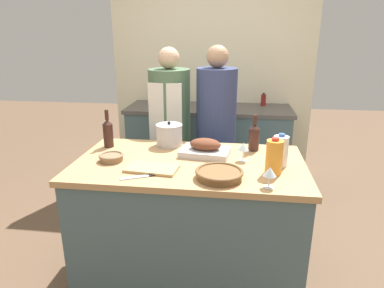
% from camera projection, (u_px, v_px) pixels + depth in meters
% --- Properties ---
extents(ground_plane, '(12.00, 12.00, 0.00)m').
position_uv_depth(ground_plane, '(190.00, 272.00, 2.57)').
color(ground_plane, brown).
extents(kitchen_island, '(1.53, 0.86, 0.89)m').
position_uv_depth(kitchen_island, '(190.00, 220.00, 2.43)').
color(kitchen_island, '#4C666B').
rests_on(kitchen_island, ground_plane).
extents(back_counter, '(1.77, 0.60, 0.94)m').
position_uv_depth(back_counter, '(208.00, 148.00, 3.85)').
color(back_counter, '#4C666B').
rests_on(back_counter, ground_plane).
extents(back_wall, '(2.27, 0.10, 2.55)m').
position_uv_depth(back_wall, '(212.00, 72.00, 3.93)').
color(back_wall, beige).
rests_on(back_wall, ground_plane).
extents(roasting_pan, '(0.36, 0.28, 0.12)m').
position_uv_depth(roasting_pan, '(205.00, 149.00, 2.39)').
color(roasting_pan, '#BCBCC1').
rests_on(roasting_pan, kitchen_island).
extents(wicker_basket, '(0.29, 0.29, 0.05)m').
position_uv_depth(wicker_basket, '(219.00, 174.00, 2.01)').
color(wicker_basket, brown).
rests_on(wicker_basket, kitchen_island).
extents(cutting_board, '(0.34, 0.21, 0.02)m').
position_uv_depth(cutting_board, '(152.00, 168.00, 2.14)').
color(cutting_board, tan).
rests_on(cutting_board, kitchen_island).
extents(stock_pot, '(0.20, 0.20, 0.19)m').
position_uv_depth(stock_pot, '(169.00, 135.00, 2.59)').
color(stock_pot, '#B7B7BC').
rests_on(stock_pot, kitchen_island).
extents(mixing_bowl, '(0.17, 0.17, 0.05)m').
position_uv_depth(mixing_bowl, '(111.00, 157.00, 2.29)').
color(mixing_bowl, '#846647').
rests_on(mixing_bowl, kitchen_island).
extents(juice_jug, '(0.10, 0.10, 0.23)m').
position_uv_depth(juice_jug, '(274.00, 157.00, 2.06)').
color(juice_jug, orange).
rests_on(juice_jug, kitchen_island).
extents(milk_jug, '(0.10, 0.10, 0.21)m').
position_uv_depth(milk_jug, '(280.00, 151.00, 2.19)').
color(milk_jug, white).
rests_on(milk_jug, kitchen_island).
extents(wine_bottle_green, '(0.08, 0.08, 0.26)m').
position_uv_depth(wine_bottle_green, '(254.00, 137.00, 2.47)').
color(wine_bottle_green, '#381E19').
rests_on(wine_bottle_green, kitchen_island).
extents(wine_bottle_dark, '(0.07, 0.07, 0.28)m').
position_uv_depth(wine_bottle_dark, '(108.00, 132.00, 2.54)').
color(wine_bottle_dark, '#381E19').
rests_on(wine_bottle_dark, kitchen_island).
extents(wine_glass_left, '(0.07, 0.07, 0.13)m').
position_uv_depth(wine_glass_left, '(243.00, 147.00, 2.27)').
color(wine_glass_left, silver).
rests_on(wine_glass_left, kitchen_island).
extents(wine_glass_right, '(0.07, 0.07, 0.12)m').
position_uv_depth(wine_glass_right, '(270.00, 173.00, 1.88)').
color(wine_glass_right, silver).
rests_on(wine_glass_right, kitchen_island).
extents(knife_chef, '(0.26, 0.15, 0.01)m').
position_uv_depth(knife_chef, '(145.00, 176.00, 2.04)').
color(knife_chef, '#B7B7BC').
rests_on(knife_chef, kitchen_island).
extents(stand_mixer, '(0.18, 0.14, 0.33)m').
position_uv_depth(stand_mixer, '(165.00, 95.00, 3.62)').
color(stand_mixer, silver).
rests_on(stand_mixer, back_counter).
extents(condiment_bottle_tall, '(0.05, 0.05, 0.14)m').
position_uv_depth(condiment_bottle_tall, '(263.00, 100.00, 3.76)').
color(condiment_bottle_tall, maroon).
rests_on(condiment_bottle_tall, back_counter).
extents(condiment_bottle_short, '(0.07, 0.07, 0.13)m').
position_uv_depth(condiment_bottle_short, '(229.00, 102.00, 3.68)').
color(condiment_bottle_short, maroon).
rests_on(condiment_bottle_short, back_counter).
extents(condiment_bottle_extra, '(0.05, 0.05, 0.17)m').
position_uv_depth(condiment_bottle_extra, '(179.00, 97.00, 3.87)').
color(condiment_bottle_extra, maroon).
rests_on(condiment_bottle_extra, back_counter).
extents(person_cook_aproned, '(0.37, 0.37, 1.60)m').
position_uv_depth(person_cook_aproned, '(170.00, 129.00, 3.11)').
color(person_cook_aproned, beige).
rests_on(person_cook_aproned, ground_plane).
extents(person_cook_guest, '(0.35, 0.35, 1.62)m').
position_uv_depth(person_cook_guest, '(216.00, 129.00, 3.04)').
color(person_cook_guest, beige).
rests_on(person_cook_guest, ground_plane).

